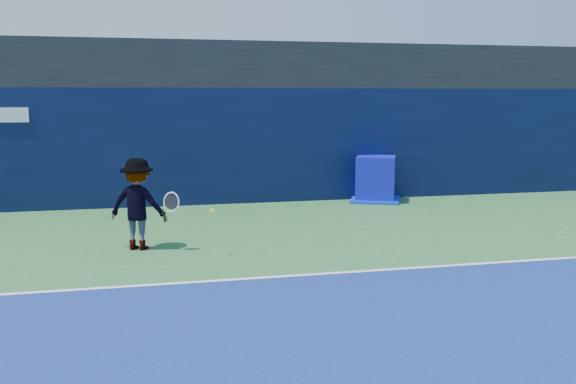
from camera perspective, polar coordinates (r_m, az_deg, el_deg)
name	(u,v)px	position (r m, az deg, el deg)	size (l,w,h in m)	color
ground	(349,350)	(7.36, 5.42, -13.79)	(80.00, 80.00, 0.00)	#2F6A34
baseline	(288,276)	(10.10, -0.02, -7.48)	(24.00, 0.10, 0.01)	white
stadium_band	(218,67)	(18.11, -6.23, 11.02)	(36.00, 3.00, 1.20)	black
back_wall_assembly	(224,145)	(17.14, -5.72, 4.15)	(36.00, 1.03, 3.00)	black
equipment_cart	(376,181)	(17.31, 7.80, 1.00)	(1.66, 1.66, 1.21)	#0C0DB1
tennis_player	(138,204)	(12.03, -13.19, -1.05)	(1.37, 1.01, 1.68)	silver
tennis_ball	(212,211)	(11.22, -6.75, -1.67)	(0.07, 0.07, 0.07)	yellow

